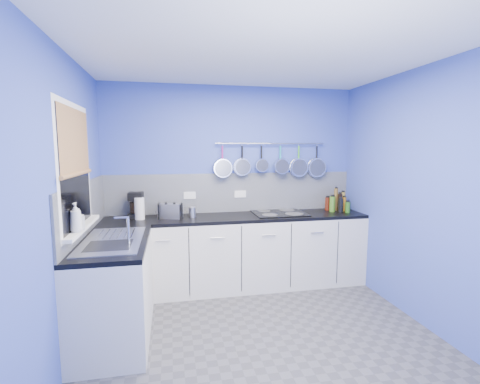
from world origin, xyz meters
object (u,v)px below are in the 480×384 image
object	(u,v)px
soap_bottle_a	(76,217)
hob	(279,213)
toaster	(170,211)
paper_towel	(140,209)
coffee_maker	(136,205)
soap_bottle_b	(79,219)
canister	(192,212)

from	to	relation	value
soap_bottle_a	hob	world-z (taller)	soap_bottle_a
toaster	hob	distance (m)	1.35
paper_towel	toaster	xyz separation A→B (m)	(0.35, 0.01, -0.04)
coffee_maker	toaster	distance (m)	0.41
hob	soap_bottle_b	bearing A→B (deg)	-152.19
coffee_maker	hob	bearing A→B (deg)	2.80
soap_bottle_b	paper_towel	world-z (taller)	soap_bottle_b
soap_bottle_b	canister	world-z (taller)	soap_bottle_b
hob	soap_bottle_a	bearing A→B (deg)	-150.12
paper_towel	hob	size ratio (longest dim) A/B	0.39
soap_bottle_b	hob	distance (m)	2.37
paper_towel	toaster	distance (m)	0.35
coffee_maker	soap_bottle_a	bearing A→B (deg)	-101.35
soap_bottle_a	toaster	bearing A→B (deg)	57.82
toaster	hob	world-z (taller)	toaster
soap_bottle_b	coffee_maker	bearing A→B (deg)	73.30
coffee_maker	soap_bottle_b	bearing A→B (deg)	-102.61
coffee_maker	toaster	bearing A→B (deg)	-5.34
coffee_maker	hob	xyz separation A→B (m)	(1.74, -0.04, -0.15)
canister	soap_bottle_b	bearing A→B (deg)	-132.79
soap_bottle_b	coffee_maker	size ratio (longest dim) A/B	0.56
soap_bottle_a	coffee_maker	distance (m)	1.29
soap_bottle_b	toaster	bearing A→B (deg)	55.52
hob	coffee_maker	bearing A→B (deg)	178.70
soap_bottle_b	coffee_maker	world-z (taller)	soap_bottle_b
paper_towel	soap_bottle_b	bearing A→B (deg)	-110.11
paper_towel	toaster	world-z (taller)	paper_towel
paper_towel	coffee_maker	xyz separation A→B (m)	(-0.05, 0.08, 0.03)
toaster	canister	bearing A→B (deg)	19.35
soap_bottle_a	coffee_maker	bearing A→B (deg)	74.56
soap_bottle_a	hob	distance (m)	2.42
toaster	canister	distance (m)	0.26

